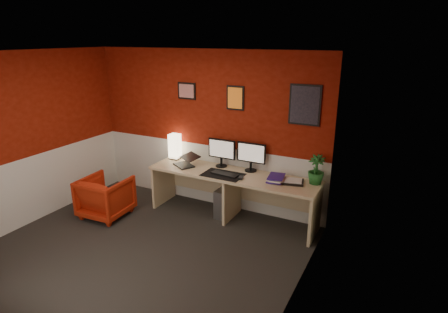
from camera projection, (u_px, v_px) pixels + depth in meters
ground at (141, 252)px, 4.80m from camera, size 4.00×3.50×0.01m
ceiling at (125, 53)px, 4.02m from camera, size 4.00×3.50×0.01m
wall_back at (206, 130)px, 5.89m from camera, size 4.00×0.01×2.50m
wall_left at (24, 141)px, 5.28m from camera, size 0.01×3.50×2.50m
wall_right at (296, 192)px, 3.55m from camera, size 0.01×3.50×2.50m
wainscot_back at (207, 174)px, 6.12m from camera, size 4.00×0.01×1.00m
wainscot_front at (6, 302)px, 3.17m from camera, size 4.00×0.01×1.00m
wainscot_left at (33, 189)px, 5.51m from camera, size 0.01×3.50×1.00m
wainscot_right at (292, 259)px, 3.78m from camera, size 0.01×3.50×1.00m
desk at (232, 196)px, 5.60m from camera, size 2.60×0.65×0.73m
shoji_lamp at (175, 147)px, 6.10m from camera, size 0.16×0.16×0.40m
laptop at (184, 159)px, 5.78m from camera, size 0.40×0.36×0.22m
monitor_left at (221, 149)px, 5.70m from camera, size 0.45×0.06×0.58m
monitor_right at (251, 153)px, 5.51m from camera, size 0.45×0.06×0.58m
desk_mat at (223, 175)px, 5.43m from camera, size 0.60×0.38×0.01m
keyboard at (225, 174)px, 5.43m from camera, size 0.43×0.18×0.02m
mouse at (241, 178)px, 5.27m from camera, size 0.08×0.11×0.03m
book_bottom at (269, 179)px, 5.24m from camera, size 0.24×0.31×0.03m
book_middle at (270, 178)px, 5.22m from camera, size 0.22×0.29×0.02m
book_top at (269, 176)px, 5.22m from camera, size 0.26×0.33×0.03m
zen_tray at (291, 182)px, 5.14m from camera, size 0.40×0.32×0.03m
potted_plant at (316, 170)px, 5.06m from camera, size 0.24×0.24×0.41m
pc_tower at (226, 201)px, 5.75m from camera, size 0.21×0.46×0.45m
armchair at (106, 197)px, 5.70m from camera, size 0.71×0.73×0.63m
art_left at (187, 91)px, 5.84m from camera, size 0.32×0.02×0.26m
art_center at (235, 98)px, 5.49m from camera, size 0.28×0.02×0.36m
art_right at (305, 105)px, 5.04m from camera, size 0.44×0.02×0.56m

